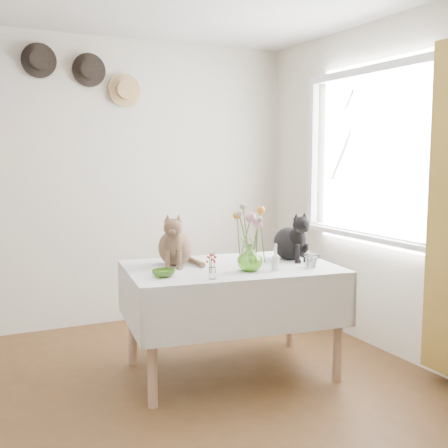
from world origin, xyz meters
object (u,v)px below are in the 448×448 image
dining_table (231,292)px  tabby_cat (175,238)px  black_cat (290,235)px  flower_vase (250,258)px

dining_table → tabby_cat: size_ratio=4.08×
dining_table → black_cat: (0.49, 0.04, 0.36)m
black_cat → flower_vase: black_cat is taller
tabby_cat → dining_table: bearing=-4.6°
tabby_cat → black_cat: size_ratio=1.04×
dining_table → tabby_cat: (-0.33, 0.19, 0.37)m
black_cat → flower_vase: (-0.45, -0.24, -0.09)m
dining_table → black_cat: bearing=4.5°
dining_table → black_cat: size_ratio=4.23×
dining_table → tabby_cat: bearing=149.6°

